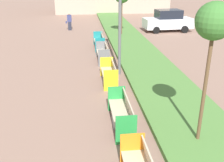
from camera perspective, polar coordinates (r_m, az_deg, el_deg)
planter_grass_strip at (r=11.33m, az=11.64°, el=-1.90°), size 2.80×120.00×0.18m
bench_green_frame at (r=8.59m, az=2.17°, el=-7.46°), size 0.65×2.13×0.94m
bench_yellow_frame at (r=11.95m, az=-0.57°, el=1.27°), size 0.65×1.89×0.94m
bench_grey_frame at (r=15.07m, az=-1.93°, el=5.68°), size 0.65×1.92×0.94m
bench_teal_frame at (r=17.87m, az=-2.73°, el=8.30°), size 0.65×2.11×0.94m
sapling_tree_near at (r=7.00m, az=21.35°, el=11.52°), size 0.95×0.95×4.04m
pedestrian_walking at (r=24.27m, az=-9.26°, el=12.69°), size 0.53×0.24×1.56m
parked_car_distant at (r=23.98m, az=12.08°, el=12.70°), size 4.29×2.00×1.86m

